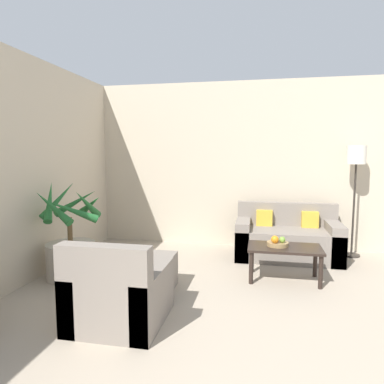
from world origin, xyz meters
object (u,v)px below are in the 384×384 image
at_px(apple_red, 276,239).
at_px(armchair, 119,295).
at_px(potted_palm, 71,248).
at_px(floor_lamp, 356,165).
at_px(orange_fruit, 275,239).
at_px(fruit_bowl, 278,244).
at_px(apple_green, 282,240).
at_px(sofa_loveseat, 287,239).
at_px(ottoman, 149,272).
at_px(coffee_table, 284,252).

xyz_separation_m(apple_red, armchair, (-1.44, -1.44, -0.24)).
bearing_deg(potted_palm, apple_red, 10.67).
xyz_separation_m(floor_lamp, orange_fruit, (-1.19, -1.26, -0.86)).
xyz_separation_m(potted_palm, fruit_bowl, (2.51, 0.45, 0.07)).
distance_m(apple_green, armchair, 2.07).
bearing_deg(apple_green, apple_red, 148.79).
bearing_deg(sofa_loveseat, orange_fruit, -102.70).
bearing_deg(sofa_loveseat, ottoman, -136.56).
height_order(potted_palm, coffee_table, potted_palm).
distance_m(coffee_table, apple_green, 0.15).
distance_m(potted_palm, coffee_table, 2.63).
bearing_deg(apple_red, floor_lamp, 44.91).
bearing_deg(sofa_loveseat, apple_red, -102.98).
bearing_deg(orange_fruit, armchair, -136.53).
bearing_deg(apple_green, ottoman, -158.38).
bearing_deg(apple_green, armchair, -137.46).
distance_m(sofa_loveseat, apple_red, 0.95).
distance_m(apple_green, ottoman, 1.63).
distance_m(floor_lamp, apple_green, 1.86).
bearing_deg(orange_fruit, sofa_loveseat, 77.30).
xyz_separation_m(potted_palm, floor_lamp, (3.66, 1.64, 1.00)).
relative_size(floor_lamp, coffee_table, 1.90).
height_order(apple_red, apple_green, apple_green).
bearing_deg(apple_green, potted_palm, -170.63).
xyz_separation_m(potted_palm, ottoman, (1.07, -0.17, -0.18)).
distance_m(floor_lamp, fruit_bowl, 1.90).
height_order(coffee_table, apple_green, apple_green).
bearing_deg(ottoman, potted_palm, 171.05).
height_order(sofa_loveseat, apple_red, sofa_loveseat).
distance_m(orange_fruit, armchair, 1.98).
height_order(potted_palm, apple_green, potted_palm).
bearing_deg(armchair, apple_red, 44.92).
bearing_deg(coffee_table, floor_lamp, 48.72).
bearing_deg(apple_red, orange_fruit, -99.62).
distance_m(fruit_bowl, ottoman, 1.58).
distance_m(coffee_table, armchair, 2.08).
relative_size(coffee_table, apple_red, 12.97).
bearing_deg(potted_palm, orange_fruit, 8.83).
relative_size(potted_palm, coffee_table, 1.39).
xyz_separation_m(coffee_table, apple_green, (-0.03, 0.00, 0.15)).
distance_m(floor_lamp, orange_fruit, 1.93).
height_order(sofa_loveseat, fruit_bowl, sofa_loveseat).
bearing_deg(fruit_bowl, sofa_loveseat, 78.68).
relative_size(floor_lamp, orange_fruit, 18.13).
relative_size(apple_red, armchair, 0.08).
distance_m(apple_red, orange_fruit, 0.09).
bearing_deg(ottoman, sofa_loveseat, 43.44).
height_order(potted_palm, ottoman, potted_palm).
bearing_deg(apple_red, apple_green, -31.21).
relative_size(sofa_loveseat, coffee_table, 1.70).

